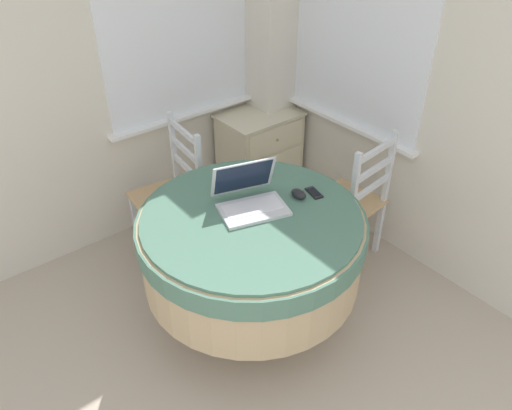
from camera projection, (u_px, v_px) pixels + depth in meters
name	position (u px, v px, depth m)	size (l,w,h in m)	color
corner_room_shell	(287.00, 103.00, 2.48)	(4.60, 5.22, 2.55)	beige
round_dining_table	(252.00, 243.00, 2.65)	(1.20, 1.20, 0.78)	#4C3D2D
laptop	(250.00, 198.00, 2.59)	(0.42, 0.39, 0.23)	silver
computer_mouse	(299.00, 194.00, 2.67)	(0.06, 0.10, 0.05)	black
cell_phone	(314.00, 193.00, 2.71)	(0.08, 0.12, 0.01)	black
dining_chair_near_back_window	(172.00, 195.00, 3.30)	(0.44, 0.48, 0.94)	tan
dining_chair_near_right_window	(351.00, 203.00, 3.23)	(0.48, 0.44, 0.94)	tan
corner_cabinet	(260.00, 156.00, 3.93)	(0.59, 0.43, 0.71)	beige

